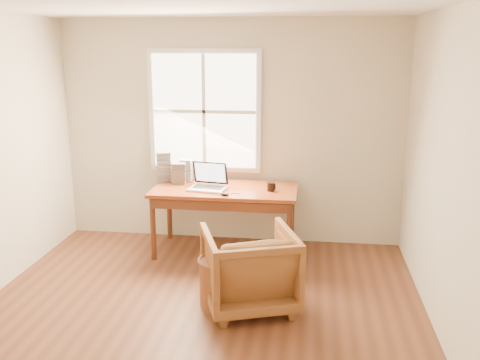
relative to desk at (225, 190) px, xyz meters
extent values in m
cube|color=brown|center=(0.00, -1.80, -0.74)|extent=(4.00, 4.50, 0.02)
cube|color=beige|center=(0.00, 0.46, 0.57)|extent=(4.00, 0.02, 2.60)
cube|color=beige|center=(0.00, -4.06, 0.57)|extent=(4.00, 0.02, 2.60)
cube|color=beige|center=(2.01, -1.80, 0.57)|extent=(0.02, 4.50, 2.60)
cube|color=silver|center=(-0.30, 0.42, 0.82)|extent=(1.32, 0.05, 1.42)
cube|color=white|center=(-0.30, 0.39, 0.82)|extent=(1.20, 0.02, 1.30)
cube|color=silver|center=(-0.30, 0.38, 0.82)|extent=(0.04, 0.02, 1.30)
cube|color=silver|center=(-0.30, 0.38, 0.82)|extent=(1.20, 0.02, 0.04)
cube|color=brown|center=(0.00, 0.00, 0.00)|extent=(1.60, 0.80, 0.04)
imported|color=brown|center=(0.43, -1.29, -0.37)|extent=(1.00, 1.01, 0.73)
cylinder|color=brown|center=(0.19, -1.29, -0.51)|extent=(0.55, 0.55, 0.44)
ellipsoid|color=black|center=(0.05, -0.30, 0.04)|extent=(0.11, 0.08, 0.03)
cylinder|color=black|center=(0.52, -0.05, 0.07)|extent=(0.11, 0.11, 0.09)
cube|color=silver|center=(-0.49, 0.25, 0.15)|extent=(0.13, 0.12, 0.26)
cube|color=#2A292F|center=(-0.55, 0.14, 0.14)|extent=(0.18, 0.16, 0.24)
cube|color=#A9AAB7|center=(-0.75, 0.21, 0.20)|extent=(0.19, 0.18, 0.35)
cube|color=silver|center=(-0.47, 0.36, 0.12)|extent=(0.16, 0.15, 0.19)
camera|label=1|loc=(0.92, -5.67, 1.57)|focal=40.00mm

